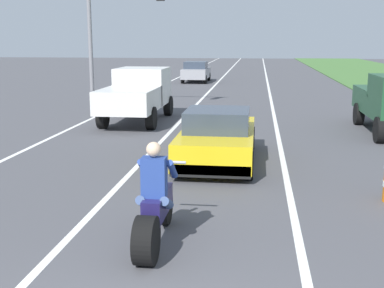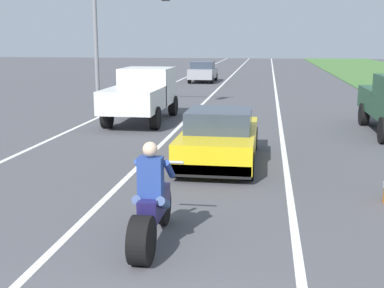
% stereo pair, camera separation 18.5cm
% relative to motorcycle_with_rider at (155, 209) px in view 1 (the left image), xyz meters
% --- Properties ---
extents(lane_stripe_left_solid, '(0.14, 120.00, 0.01)m').
position_rel_motorcycle_with_rider_xyz_m(lane_stripe_left_solid, '(-5.03, 16.91, -0.59)').
color(lane_stripe_left_solid, white).
rests_on(lane_stripe_left_solid, ground).
extents(lane_stripe_right_solid, '(0.14, 120.00, 0.01)m').
position_rel_motorcycle_with_rider_xyz_m(lane_stripe_right_solid, '(2.17, 16.91, -0.59)').
color(lane_stripe_right_solid, white).
rests_on(lane_stripe_right_solid, ground).
extents(lane_stripe_centre_dashed, '(0.14, 120.00, 0.01)m').
position_rel_motorcycle_with_rider_xyz_m(lane_stripe_centre_dashed, '(-1.43, 16.91, -0.59)').
color(lane_stripe_centre_dashed, white).
rests_on(lane_stripe_centre_dashed, ground).
extents(motorcycle_with_rider, '(0.70, 2.21, 1.62)m').
position_rel_motorcycle_with_rider_xyz_m(motorcycle_with_rider, '(0.00, 0.00, 0.00)').
color(motorcycle_with_rider, black).
rests_on(motorcycle_with_rider, ground).
extents(sports_car_yellow, '(1.84, 4.30, 1.37)m').
position_rel_motorcycle_with_rider_xyz_m(sports_car_yellow, '(0.50, 5.46, 0.04)').
color(sports_car_yellow, yellow).
rests_on(sports_car_yellow, ground).
extents(pickup_truck_left_lane_white, '(2.02, 4.80, 1.98)m').
position_rel_motorcycle_with_rider_xyz_m(pickup_truck_left_lane_white, '(-3.03, 11.44, 0.51)').
color(pickup_truck_left_lane_white, silver).
rests_on(pickup_truck_left_lane_white, ground).
extents(traffic_light_mast_near, '(3.59, 0.34, 6.00)m').
position_rel_motorcycle_with_rider_xyz_m(traffic_light_mast_near, '(-4.70, 14.26, 3.33)').
color(traffic_light_mast_near, gray).
rests_on(traffic_light_mast_near, ground).
extents(distant_car_far_ahead, '(1.80, 4.00, 1.50)m').
position_rel_motorcycle_with_rider_xyz_m(distant_car_far_ahead, '(-3.04, 29.65, 0.18)').
color(distant_car_far_ahead, '#99999E').
rests_on(distant_car_far_ahead, ground).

